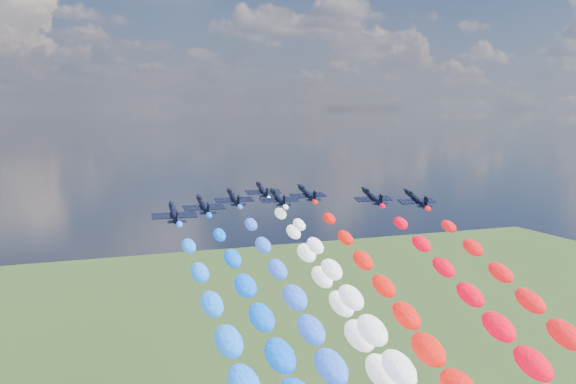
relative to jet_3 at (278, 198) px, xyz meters
name	(u,v)px	position (x,y,z in m)	size (l,w,h in m)	color
jet_0	(174,213)	(-28.31, -14.58, 0.00)	(9.35, 12.53, 2.76)	black
jet_1	(203,205)	(-19.95, -5.69, 0.00)	(9.35, 12.53, 2.76)	black
jet_2	(234,198)	(-10.01, 4.12, 0.00)	(9.35, 12.53, 2.76)	black
jet_3	(278,198)	(0.00, 0.00, 0.00)	(9.35, 12.53, 2.76)	black
jet_4	(262,190)	(1.50, 16.37, 0.00)	(9.35, 12.53, 2.76)	black
trail_4	(370,367)	(1.50, -45.49, -25.89)	(6.69, 120.22, 55.48)	white
jet_5	(307,193)	(9.82, 5.32, 0.00)	(9.35, 12.53, 2.76)	black
trail_5	(443,383)	(9.82, -56.54, -25.89)	(6.69, 120.22, 55.48)	red
jet_6	(372,197)	(22.25, -6.47, 0.00)	(9.35, 12.53, 2.76)	black
jet_7	(416,199)	(30.07, -13.90, 0.00)	(9.35, 12.53, 2.76)	black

